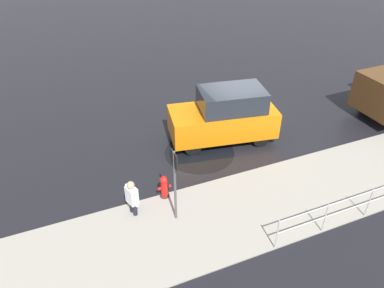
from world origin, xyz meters
name	(u,v)px	position (x,y,z in m)	size (l,w,h in m)	color
ground_plane	(239,128)	(0.00, 0.00, 0.00)	(60.00, 60.00, 0.00)	black
kerb_strip	(303,192)	(0.00, 4.20, 0.02)	(24.00, 3.20, 0.04)	gray
moving_hatchback	(225,116)	(0.92, 0.46, 1.03)	(4.14, 2.37, 2.06)	orange
fire_hydrant	(164,187)	(4.11, 2.70, 0.40)	(0.42, 0.31, 0.80)	red
pedestrian	(132,197)	(5.19, 3.05, 0.68)	(0.34, 0.55, 1.22)	silver
sign_post	(175,177)	(4.11, 3.71, 1.58)	(0.07, 0.44, 2.40)	#4C4C51
puddle_patch	(199,152)	(2.15, 0.94, 0.00)	(2.55, 2.55, 0.01)	black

